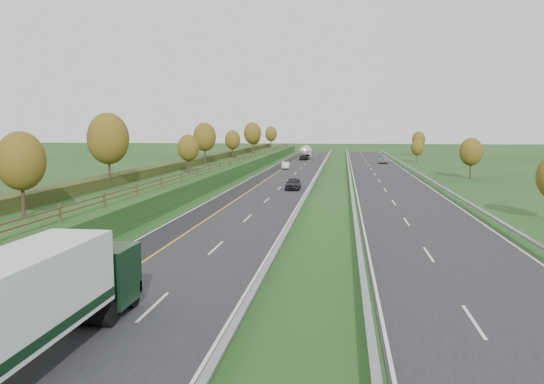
{
  "coord_description": "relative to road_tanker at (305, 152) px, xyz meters",
  "views": [
    {
      "loc": [
        9.71,
        -23.36,
        8.12
      ],
      "look_at": [
        3.2,
        25.04,
        2.2
      ],
      "focal_mm": 35.0,
      "sensor_mm": 36.0,
      "label": 1
    }
  ],
  "objects": [
    {
      "name": "car_oncoming",
      "position": [
        18.97,
        -14.1,
        -1.19
      ],
      "size": [
        2.56,
        4.76,
        1.27
      ],
      "primitive_type": "imported",
      "rotation": [
        0.0,
        0.0,
        3.04
      ],
      "color": "#A3A2A7",
      "rests_on": "far_carriageway"
    },
    {
      "name": "median_barrier_near",
      "position": [
        5.75,
        -54.66,
        -1.25
      ],
      "size": [
        0.32,
        200.0,
        0.71
      ],
      "color": "gray",
      "rests_on": "ground"
    },
    {
      "name": "trees_far",
      "position": [
        29.85,
        -25.45,
        2.38
      ],
      "size": [
        8.45,
        118.6,
        7.12
      ],
      "color": "#2D2116",
      "rests_on": "ground"
    },
    {
      "name": "hedge_left",
      "position": [
        -14.95,
        -54.66,
        0.69
      ],
      "size": [
        2.2,
        180.0,
        1.1
      ],
      "primitive_type": "cube",
      "color": "#293516",
      "rests_on": "embankment_left"
    },
    {
      "name": "fence_left",
      "position": [
        -8.45,
        -55.07,
        0.87
      ],
      "size": [
        0.12,
        189.06,
        1.2
      ],
      "color": "#422B19",
      "rests_on": "embankment_left"
    },
    {
      "name": "near_carriageway",
      "position": [
        0.05,
        -54.66,
        -1.84
      ],
      "size": [
        10.5,
        200.0,
        0.04
      ],
      "primitive_type": "cube",
      "color": "black",
      "rests_on": "ground"
    },
    {
      "name": "ground",
      "position": [
        8.05,
        -59.66,
        -1.86
      ],
      "size": [
        400.0,
        400.0,
        0.0
      ],
      "primitive_type": "plane",
      "color": "#1B4017",
      "rests_on": "ground"
    },
    {
      "name": "car_small_far",
      "position": [
        -0.17,
        7.94,
        -1.14
      ],
      "size": [
        2.2,
        4.83,
        1.37
      ],
      "primitive_type": "imported",
      "rotation": [
        0.0,
        0.0,
        -0.06
      ],
      "color": "#121B38",
      "rests_on": "near_carriageway"
    },
    {
      "name": "trees_left",
      "position": [
        -12.59,
        -58.03,
        4.51
      ],
      "size": [
        6.64,
        164.3,
        7.66
      ],
      "color": "#2D2116",
      "rests_on": "embankment_left"
    },
    {
      "name": "median_barrier_far",
      "position": [
        10.85,
        -54.66,
        -1.25
      ],
      "size": [
        0.32,
        200.0,
        0.71
      ],
      "color": "gray",
      "rests_on": "ground"
    },
    {
      "name": "hard_shoulder",
      "position": [
        -3.7,
        -54.66,
        -1.84
      ],
      "size": [
        3.0,
        200.0,
        0.04
      ],
      "primitive_type": "cube",
      "color": "black",
      "rests_on": "ground"
    },
    {
      "name": "lane_markings",
      "position": [
        6.45,
        -54.78,
        -1.81
      ],
      "size": [
        26.75,
        200.0,
        0.01
      ],
      "color": "silver",
      "rests_on": "near_carriageway"
    },
    {
      "name": "embankment_left",
      "position": [
        -12.95,
        -54.66,
        -0.86
      ],
      "size": [
        12.0,
        200.0,
        2.0
      ],
      "primitive_type": "cube",
      "color": "#1B4017",
      "rests_on": "ground"
    },
    {
      "name": "outer_barrier_far",
      "position": [
        22.35,
        -54.66,
        -1.25
      ],
      "size": [
        0.32,
        200.0,
        0.71
      ],
      "color": "gray",
      "rests_on": "ground"
    },
    {
      "name": "road_tanker",
      "position": [
        0.0,
        0.0,
        0.0
      ],
      "size": [
        2.4,
        11.22,
        3.46
      ],
      "color": "silver",
      "rests_on": "near_carriageway"
    },
    {
      "name": "car_silver_mid",
      "position": [
        -1.55,
        -33.62,
        -1.14
      ],
      "size": [
        1.77,
        4.23,
        1.36
      ],
      "primitive_type": "imported",
      "rotation": [
        0.0,
        0.0,
        0.08
      ],
      "color": "silver",
      "rests_on": "near_carriageway"
    },
    {
      "name": "far_carriageway",
      "position": [
        16.55,
        -54.66,
        -1.84
      ],
      "size": [
        10.5,
        200.0,
        0.04
      ],
      "primitive_type": "cube",
      "color": "black",
      "rests_on": "ground"
    },
    {
      "name": "car_dark_near",
      "position": [
        3.26,
        -68.58,
        -1.02
      ],
      "size": [
        1.95,
        4.74,
        1.61
      ],
      "primitive_type": "imported",
      "rotation": [
        0.0,
        0.0,
        0.01
      ],
      "color": "black",
      "rests_on": "near_carriageway"
    }
  ]
}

